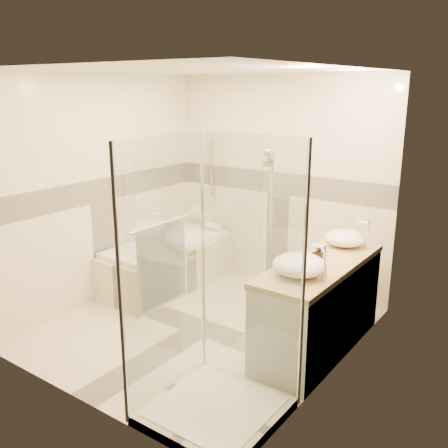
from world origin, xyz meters
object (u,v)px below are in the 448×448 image
Objects in this scene: vessel_sink_near at (345,238)px; amenity_bottle_b at (320,255)px; shower_enclosure at (208,346)px; vessel_sink_far at (299,265)px; vanity at (319,306)px; amenity_bottle_a at (317,255)px; bathtub at (168,261)px.

amenity_bottle_b is at bearing -90.00° from vessel_sink_near.
vessel_sink_near is (0.27, 1.85, 0.42)m from shower_enclosure.
amenity_bottle_b is (0.00, 0.39, -0.02)m from vessel_sink_far.
vessel_sink_far is at bearing -92.95° from vanity.
shower_enclosure is 5.12× the size of vessel_sink_near.
amenity_bottle_a is 1.10× the size of amenity_bottle_b.
vessel_sink_near reaches higher than amenity_bottle_a.
shower_enclosure is at bearing -102.97° from vanity.
vessel_sink_near is 2.91× the size of amenity_bottle_b.
shower_enclosure is 1.37m from amenity_bottle_b.
amenity_bottle_a is at bearing -90.00° from amenity_bottle_b.
vessel_sink_near is 2.66× the size of amenity_bottle_a.
shower_enclosure is 4.57× the size of vessel_sink_far.
vessel_sink_near is at bearing 91.97° from vanity.
vessel_sink_far is (2.13, -0.74, 0.63)m from bathtub.
amenity_bottle_b is at bearing 90.00° from vessel_sink_far.
bathtub is at bearing -173.84° from vessel_sink_near.
amenity_bottle_a is (2.13, -0.40, 0.62)m from bathtub.
vessel_sink_far is at bearing 72.83° from shower_enclosure.
vessel_sink_far is (0.00, -0.97, 0.01)m from vessel_sink_near.
vessel_sink_near is 0.89× the size of vessel_sink_far.
amenity_bottle_a is at bearing -90.00° from vessel_sink_near.
shower_enclosure is at bearing -102.07° from amenity_bottle_b.
amenity_bottle_a is at bearing -112.89° from vanity.
amenity_bottle_a is at bearing -10.57° from bathtub.
vessel_sink_far is (-0.02, -0.39, 0.51)m from vanity.
bathtub is 2.25m from amenity_bottle_a.
amenity_bottle_a reaches higher than vanity.
vessel_sink_near reaches higher than vanity.
shower_enclosure is 13.61× the size of amenity_bottle_a.
vessel_sink_far reaches higher than vessel_sink_near.
amenity_bottle_a is (-0.02, -0.05, 0.50)m from vanity.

